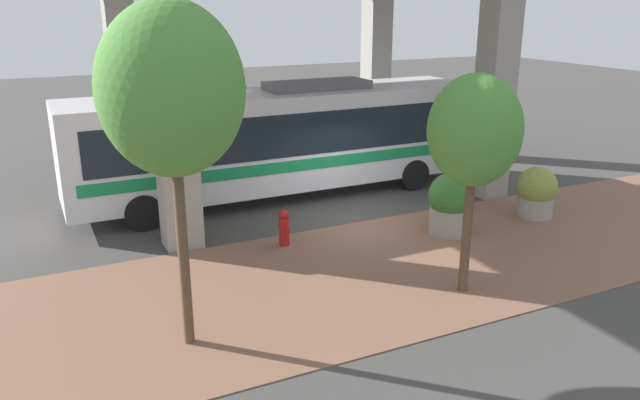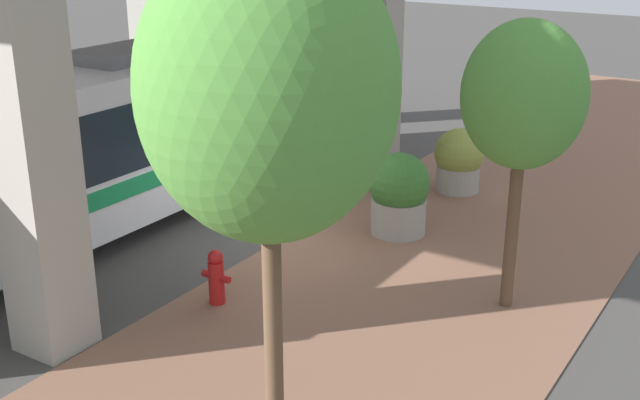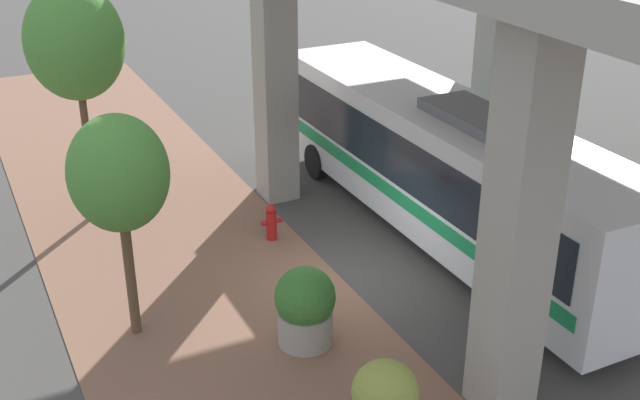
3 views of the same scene
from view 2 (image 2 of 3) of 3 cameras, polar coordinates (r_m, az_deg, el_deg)
ground_plane at (r=15.42m, az=-3.18°, el=-3.07°), size 80.00×80.00×0.00m
sidewalk_strip at (r=14.03m, az=6.92°, el=-5.58°), size 6.00×40.00×0.02m
bus at (r=16.11m, az=-14.96°, el=4.47°), size 2.77×12.73×3.51m
fire_hydrant at (r=13.01m, az=-7.39°, el=-5.45°), size 0.53×0.26×0.95m
planter_front at (r=18.26m, az=9.83°, el=2.79°), size 1.10×1.10×1.46m
planter_middle at (r=15.63m, az=5.63°, el=0.42°), size 1.19×1.19×1.64m
street_tree_near at (r=7.12m, az=-3.74°, el=7.79°), size 2.35×2.35×5.96m
street_tree_far at (r=12.24m, az=14.29°, el=7.12°), size 1.86×1.86×4.58m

